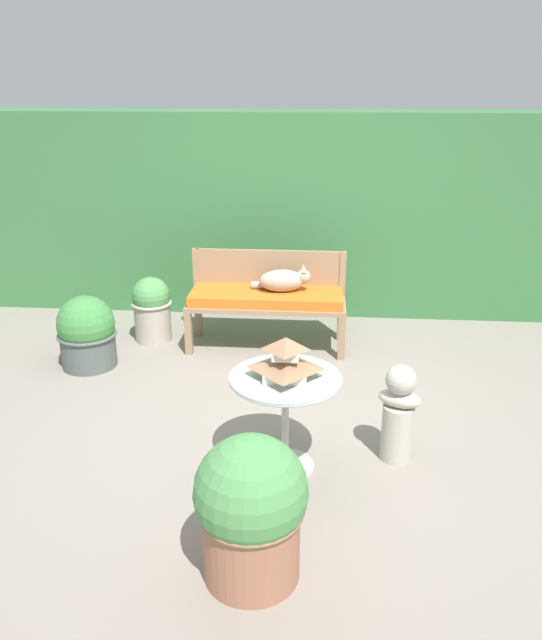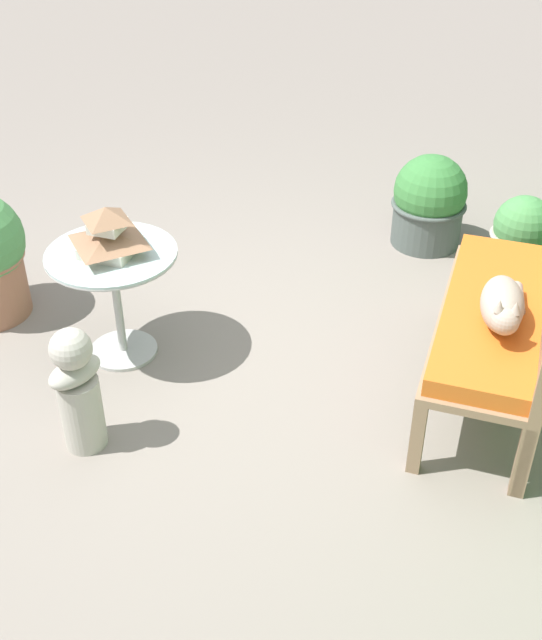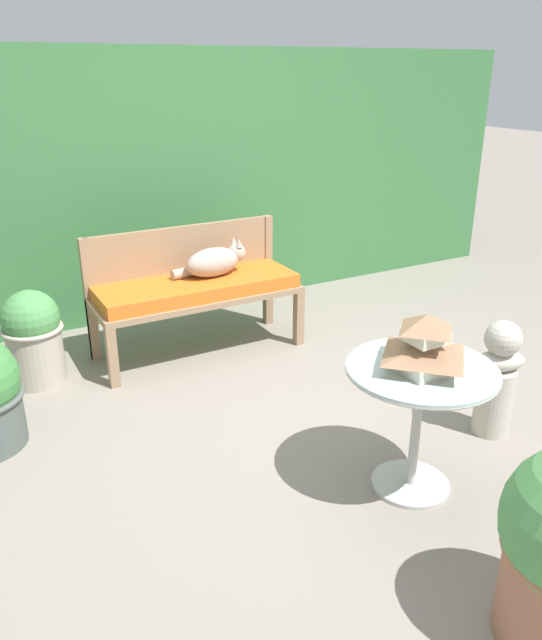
% 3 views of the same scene
% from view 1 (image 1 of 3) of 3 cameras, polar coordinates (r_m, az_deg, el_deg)
% --- Properties ---
extents(ground, '(30.00, 30.00, 0.00)m').
position_cam_1_polar(ground, '(4.55, 0.82, -8.71)').
color(ground, gray).
extents(foliage_hedge_back, '(6.40, 0.83, 1.99)m').
position_cam_1_polar(foliage_hedge_back, '(6.56, 2.40, 9.89)').
color(foliage_hedge_back, '#38703D').
rests_on(foliage_hedge_back, ground).
extents(garden_bench, '(1.39, 0.51, 0.52)m').
position_cam_1_polar(garden_bench, '(5.52, -0.41, 1.79)').
color(garden_bench, '#937556').
rests_on(garden_bench, ground).
extents(bench_backrest, '(1.39, 0.06, 0.84)m').
position_cam_1_polar(bench_backrest, '(5.69, -0.20, 4.16)').
color(bench_backrest, '#937556').
rests_on(bench_backrest, ground).
extents(cat, '(0.53, 0.24, 0.24)m').
position_cam_1_polar(cat, '(5.48, 1.15, 3.65)').
color(cat, '#A89989').
rests_on(cat, garden_bench).
extents(patio_table, '(0.67, 0.67, 0.63)m').
position_cam_1_polar(patio_table, '(3.75, 1.33, -7.05)').
color(patio_table, '#B7B7B2').
rests_on(patio_table, ground).
extents(pagoda_birdhouse, '(0.34, 0.34, 0.25)m').
position_cam_1_polar(pagoda_birdhouse, '(3.64, 1.36, -3.69)').
color(pagoda_birdhouse, silver).
rests_on(pagoda_birdhouse, patio_table).
extents(garden_bust, '(0.30, 0.24, 0.65)m').
position_cam_1_polar(garden_bust, '(4.00, 11.57, -8.32)').
color(garden_bust, '#B7B2A3').
rests_on(garden_bust, ground).
extents(potted_plant_patio_mid, '(0.37, 0.37, 0.60)m').
position_cam_1_polar(potted_plant_patio_mid, '(5.81, -10.84, 1.06)').
color(potted_plant_patio_mid, '#ADA393').
rests_on(potted_plant_patio_mid, ground).
extents(potted_plant_table_far, '(0.54, 0.54, 0.75)m').
position_cam_1_polar(potted_plant_table_far, '(3.05, -1.84, -16.90)').
color(potted_plant_table_far, '#9E664C').
rests_on(potted_plant_table_far, ground).
extents(potted_plant_path_edge, '(0.49, 0.49, 0.61)m').
position_cam_1_polar(potted_plant_path_edge, '(5.41, -16.48, -1.17)').
color(potted_plant_path_edge, '#4C5651').
rests_on(potted_plant_path_edge, ground).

